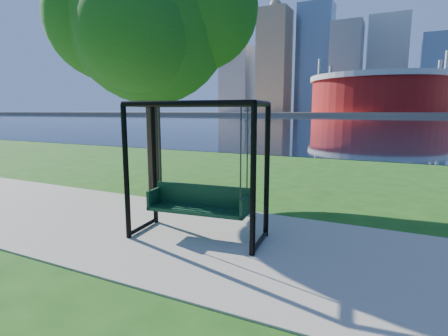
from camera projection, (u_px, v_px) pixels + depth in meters
The scene contains 8 objects.
ground at pixel (238, 235), 6.71m from camera, with size 900.00×900.00×0.00m, color #1E5114.
path at pixel (226, 243), 6.27m from camera, with size 120.00×4.00×0.03m, color #9E937F.
river at pixel (389, 120), 96.85m from camera, with size 900.00×180.00×0.02m, color black.
far_bank at pixel (396, 113), 276.97m from camera, with size 900.00×228.00×2.00m, color #937F60.
stadium at pixel (379, 92), 216.52m from camera, with size 83.00×83.00×32.00m.
skyline at pixel (394, 70), 285.12m from camera, with size 392.00×66.00×96.50m.
swing at pixel (198, 174), 6.38m from camera, with size 2.57×1.34×2.52m.
park_tree at pixel (150, 19), 9.50m from camera, with size 5.62×5.08×6.98m.
Camera 1 is at (2.62, -5.87, 2.34)m, focal length 28.00 mm.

